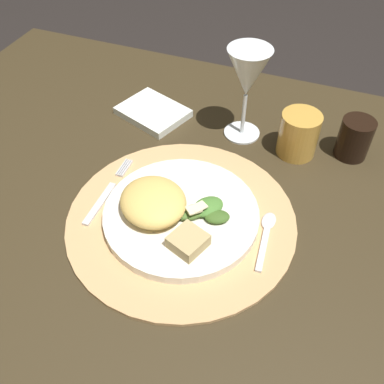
{
  "coord_description": "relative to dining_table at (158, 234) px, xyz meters",
  "views": [
    {
      "loc": [
        0.26,
        -0.49,
        1.28
      ],
      "look_at": [
        0.08,
        -0.01,
        0.74
      ],
      "focal_mm": 40.67,
      "sensor_mm": 36.0,
      "label": 1
    }
  ],
  "objects": [
    {
      "name": "ground_plane",
      "position": [
        0.0,
        0.0,
        -0.58
      ],
      "size": [
        6.0,
        6.0,
        0.0
      ],
      "primitive_type": "plane",
      "color": "black"
    },
    {
      "name": "dining_table",
      "position": [
        0.0,
        0.0,
        0.0
      ],
      "size": [
        1.15,
        0.89,
        0.72
      ],
      "color": "#352A18",
      "rests_on": "ground"
    },
    {
      "name": "placemat",
      "position": [
        0.08,
        -0.06,
        0.15
      ],
      "size": [
        0.39,
        0.39,
        0.01
      ],
      "primitive_type": "cylinder",
      "color": "tan",
      "rests_on": "dining_table"
    },
    {
      "name": "dinner_plate",
      "position": [
        0.08,
        -0.06,
        0.16
      ],
      "size": [
        0.26,
        0.26,
        0.02
      ],
      "primitive_type": "cylinder",
      "color": "white",
      "rests_on": "placemat"
    },
    {
      "name": "pasta_serving",
      "position": [
        0.03,
        -0.07,
        0.19
      ],
      "size": [
        0.16,
        0.16,
        0.04
      ],
      "primitive_type": "ellipsoid",
      "rotation": [
        0.0,
        0.0,
        5.59
      ],
      "color": "#E4BA5F",
      "rests_on": "dinner_plate"
    },
    {
      "name": "salad_greens",
      "position": [
        0.12,
        -0.05,
        0.17
      ],
      "size": [
        0.09,
        0.08,
        0.03
      ],
      "color": "#3D5F23",
      "rests_on": "dinner_plate"
    },
    {
      "name": "bread_piece",
      "position": [
        0.11,
        -0.12,
        0.18
      ],
      "size": [
        0.06,
        0.07,
        0.02
      ],
      "primitive_type": "cube",
      "rotation": [
        0.0,
        0.0,
        1.21
      ],
      "color": "tan",
      "rests_on": "dinner_plate"
    },
    {
      "name": "fork",
      "position": [
        -0.07,
        -0.06,
        0.15
      ],
      "size": [
        0.02,
        0.17,
        0.0
      ],
      "color": "silver",
      "rests_on": "placemat"
    },
    {
      "name": "spoon",
      "position": [
        0.22,
        -0.04,
        0.15
      ],
      "size": [
        0.03,
        0.12,
        0.01
      ],
      "color": "silver",
      "rests_on": "placemat"
    },
    {
      "name": "napkin",
      "position": [
        -0.09,
        0.2,
        0.15
      ],
      "size": [
        0.16,
        0.15,
        0.02
      ],
      "primitive_type": "cube",
      "rotation": [
        0.0,
        0.0,
        -0.35
      ],
      "color": "white",
      "rests_on": "dining_table"
    },
    {
      "name": "wine_glass",
      "position": [
        0.11,
        0.2,
        0.28
      ],
      "size": [
        0.08,
        0.08,
        0.19
      ],
      "color": "silver",
      "rests_on": "dining_table"
    },
    {
      "name": "amber_tumbler",
      "position": [
        0.22,
        0.19,
        0.19
      ],
      "size": [
        0.08,
        0.08,
        0.09
      ],
      "primitive_type": "cylinder",
      "color": "gold",
      "rests_on": "dining_table"
    },
    {
      "name": "dark_tumbler",
      "position": [
        0.32,
        0.22,
        0.18
      ],
      "size": [
        0.06,
        0.06,
        0.08
      ],
      "primitive_type": "cylinder",
      "color": "black",
      "rests_on": "dining_table"
    }
  ]
}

